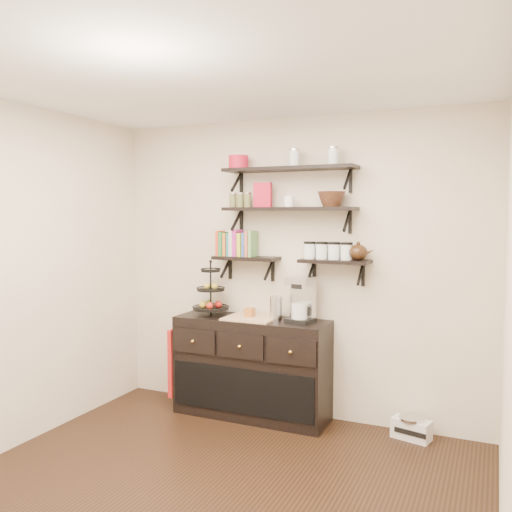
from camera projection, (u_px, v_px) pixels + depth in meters
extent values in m
plane|color=black|center=(198.00, 504.00, 3.44)|extent=(3.50, 3.50, 0.00)
cube|color=white|center=(194.00, 69.00, 3.23)|extent=(3.50, 3.50, 0.02)
cube|color=beige|center=(294.00, 268.00, 4.93)|extent=(3.50, 0.02, 2.70)
cube|color=beige|center=(509.00, 315.00, 2.62)|extent=(0.02, 3.50, 2.70)
cube|color=black|center=(289.00, 169.00, 4.74)|extent=(1.20, 0.27, 0.03)
cube|color=black|center=(241.00, 184.00, 5.07)|extent=(0.02, 0.03, 0.20)
cube|color=black|center=(351.00, 181.00, 4.64)|extent=(0.02, 0.03, 0.20)
cube|color=black|center=(289.00, 209.00, 4.76)|extent=(1.20, 0.27, 0.03)
cube|color=black|center=(241.00, 221.00, 5.09)|extent=(0.02, 0.03, 0.20)
cube|color=black|center=(350.00, 222.00, 4.67)|extent=(0.02, 0.03, 0.20)
cube|color=black|center=(246.00, 258.00, 4.98)|extent=(0.60, 0.25, 0.03)
cube|color=black|center=(230.00, 268.00, 5.18)|extent=(0.02, 0.03, 0.20)
cube|color=black|center=(273.00, 270.00, 5.00)|extent=(0.03, 0.03, 0.20)
cube|color=black|center=(335.00, 261.00, 4.64)|extent=(0.60, 0.25, 0.03)
cube|color=black|center=(314.00, 272.00, 4.83)|extent=(0.03, 0.03, 0.20)
cube|color=black|center=(363.00, 274.00, 4.66)|extent=(0.02, 0.03, 0.20)
cube|color=red|center=(222.00, 245.00, 5.08)|extent=(0.02, 0.15, 0.20)
cube|color=#267538|center=(225.00, 243.00, 5.06)|extent=(0.03, 0.15, 0.24)
cube|color=#CD641E|center=(228.00, 245.00, 5.05)|extent=(0.04, 0.15, 0.21)
cube|color=#1B7285|center=(232.00, 243.00, 5.03)|extent=(0.03, 0.15, 0.25)
cube|color=beige|center=(235.00, 244.00, 5.02)|extent=(0.03, 0.15, 0.22)
cube|color=#A92584|center=(239.00, 242.00, 5.00)|extent=(0.04, 0.15, 0.26)
cube|color=gold|center=(243.00, 244.00, 4.99)|extent=(0.03, 0.15, 0.23)
cube|color=#3056A0|center=(246.00, 246.00, 4.98)|extent=(0.03, 0.15, 0.20)
cube|color=#B65840|center=(250.00, 244.00, 4.96)|extent=(0.04, 0.15, 0.24)
cube|color=#5C9852|center=(254.00, 245.00, 4.94)|extent=(0.03, 0.15, 0.21)
cylinder|color=silver|center=(310.00, 251.00, 4.73)|extent=(0.10, 0.10, 0.13)
cylinder|color=silver|center=(322.00, 252.00, 4.68)|extent=(0.10, 0.10, 0.13)
cylinder|color=silver|center=(334.00, 252.00, 4.64)|extent=(0.10, 0.10, 0.13)
cylinder|color=silver|center=(347.00, 252.00, 4.59)|extent=(0.10, 0.10, 0.13)
cube|color=black|center=(252.00, 367.00, 4.91)|extent=(1.40, 0.45, 0.90)
cube|color=tan|center=(252.00, 318.00, 4.88)|extent=(0.45, 0.41, 0.02)
sphere|color=gold|center=(193.00, 341.00, 4.85)|extent=(0.04, 0.04, 0.04)
sphere|color=gold|center=(239.00, 347.00, 4.66)|extent=(0.04, 0.04, 0.04)
sphere|color=gold|center=(290.00, 352.00, 4.47)|extent=(0.04, 0.04, 0.04)
cylinder|color=black|center=(211.00, 289.00, 5.03)|extent=(0.02, 0.02, 0.49)
cylinder|color=black|center=(211.00, 309.00, 5.04)|extent=(0.33, 0.33, 0.01)
cylinder|color=black|center=(211.00, 290.00, 5.03)|extent=(0.26, 0.26, 0.02)
cylinder|color=black|center=(211.00, 271.00, 5.01)|extent=(0.18, 0.18, 0.02)
sphere|color=#B21914|center=(218.00, 304.00, 5.05)|extent=(0.07, 0.07, 0.07)
sphere|color=gold|center=(207.00, 286.00, 5.04)|extent=(0.06, 0.06, 0.06)
cube|color=#9D5924|center=(250.00, 312.00, 4.88)|extent=(0.08, 0.08, 0.08)
cube|color=black|center=(300.00, 320.00, 4.69)|extent=(0.25, 0.23, 0.04)
cube|color=silver|center=(303.00, 300.00, 4.74)|extent=(0.23, 0.12, 0.34)
cube|color=silver|center=(300.00, 281.00, 4.66)|extent=(0.25, 0.23, 0.07)
cylinder|color=silver|center=(299.00, 311.00, 4.66)|extent=(0.16, 0.16, 0.13)
cylinder|color=silver|center=(276.00, 309.00, 4.75)|extent=(0.11, 0.11, 0.22)
cube|color=#AE1B12|center=(177.00, 361.00, 5.12)|extent=(0.04, 0.27, 0.63)
cube|color=silver|center=(411.00, 429.00, 4.43)|extent=(0.33, 0.22, 0.16)
cylinder|color=silver|center=(412.00, 418.00, 4.42)|extent=(0.25, 0.25, 0.02)
cube|color=black|center=(410.00, 433.00, 4.35)|extent=(0.26, 0.08, 0.04)
cube|color=#B4142D|center=(263.00, 195.00, 4.86)|extent=(0.16, 0.07, 0.22)
cylinder|color=white|center=(289.00, 202.00, 4.76)|extent=(0.09, 0.09, 0.10)
cylinder|color=#B4142D|center=(239.00, 162.00, 4.93)|extent=(0.18, 0.18, 0.12)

